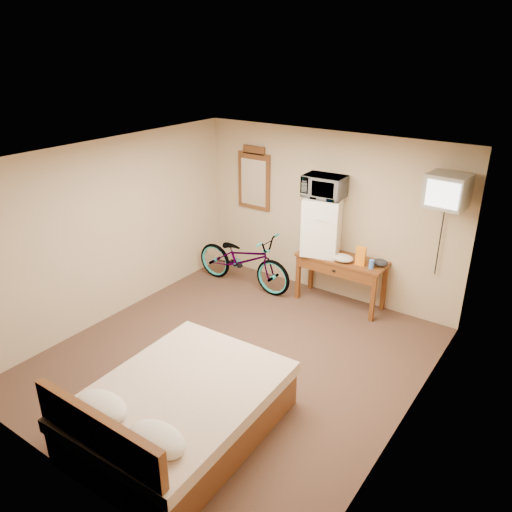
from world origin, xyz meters
name	(u,v)px	position (x,y,z in m)	size (l,w,h in m)	color
room	(233,267)	(0.00, 0.00, 1.25)	(4.60, 4.64, 2.50)	#412B20
desk	(340,266)	(0.42, 2.00, 0.63)	(1.31, 0.52, 0.75)	brown
mini_fridge	(322,226)	(0.07, 2.03, 1.18)	(0.64, 0.62, 0.85)	white
microwave	(324,186)	(0.07, 2.03, 1.76)	(0.58, 0.39, 0.32)	white
snack_bag	(361,256)	(0.74, 1.96, 0.88)	(0.13, 0.08, 0.27)	orange
blue_cup	(371,264)	(0.92, 1.94, 0.81)	(0.07, 0.07, 0.12)	#447BE7
cloth_cream	(343,258)	(0.48, 1.93, 0.80)	(0.32, 0.24, 0.10)	beige
cloth_dark_a	(308,251)	(-0.05, 1.88, 0.80)	(0.26, 0.19, 0.10)	black
cloth_dark_b	(380,263)	(0.98, 2.09, 0.80)	(0.22, 0.18, 0.10)	black
crt_television	(447,191)	(1.74, 2.02, 1.97)	(0.51, 0.59, 0.42)	black
wall_mirror	(254,179)	(-1.30, 2.27, 1.61)	(0.60, 0.04, 1.02)	brown
bicycle	(243,259)	(-1.12, 1.71, 0.46)	(0.61, 1.74, 0.91)	black
bed	(176,411)	(0.32, -1.37, 0.29)	(1.62, 2.11, 0.90)	brown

